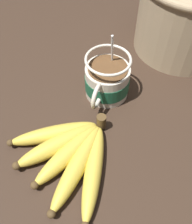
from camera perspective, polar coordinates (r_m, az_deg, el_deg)
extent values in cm
cube|color=#332319|center=(58.70, 3.69, 0.72)|extent=(110.51, 110.51, 3.63)
cylinder|color=beige|center=(56.72, 2.56, 7.03)|extent=(9.88, 9.88, 7.61)
cylinder|color=#195638|center=(56.89, 2.56, 6.86)|extent=(10.08, 10.08, 3.56)
torus|color=beige|center=(52.00, 0.33, 3.70)|extent=(5.78, 0.90, 5.78)
cylinder|color=brown|center=(54.00, 2.71, 9.93)|extent=(8.68, 8.68, 0.40)
torus|color=beige|center=(52.36, 2.82, 11.90)|extent=(9.88, 9.88, 0.60)
cylinder|color=silver|center=(55.63, 3.72, 12.00)|extent=(2.45, 0.50, 13.36)
ellipsoid|color=silver|center=(59.51, 3.07, 6.58)|extent=(3.00, 2.00, 0.80)
cylinder|color=#4C381E|center=(51.13, 1.04, -2.07)|extent=(2.00, 2.00, 3.00)
ellipsoid|color=gold|center=(51.27, -9.53, -4.87)|extent=(12.95, 15.90, 3.23)
sphere|color=#4C381E|center=(52.23, -18.98, -6.69)|extent=(1.45, 1.45, 1.45)
ellipsoid|color=gold|center=(49.62, -8.53, -7.33)|extent=(16.02, 13.15, 3.55)
sphere|color=#4C381E|center=(49.23, -17.73, -11.63)|extent=(1.60, 1.60, 1.60)
ellipsoid|color=gold|center=(48.49, -6.31, -9.40)|extent=(16.83, 8.78, 3.40)
sphere|color=#4C381E|center=(46.89, -13.84, -15.93)|extent=(1.53, 1.53, 1.53)
ellipsoid|color=gold|center=(47.23, -4.24, -12.12)|extent=(18.97, 4.21, 3.36)
sphere|color=#4C381E|center=(44.76, -10.18, -21.94)|extent=(1.51, 1.51, 1.51)
ellipsoid|color=gold|center=(46.83, -0.59, -13.23)|extent=(19.17, 7.74, 3.14)
cylinder|color=tan|center=(71.14, 20.18, 19.68)|extent=(24.97, 24.97, 17.68)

